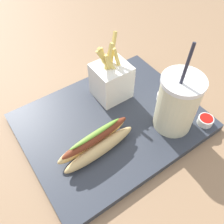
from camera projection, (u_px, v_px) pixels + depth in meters
The scene contains 7 objects.
ground_plane at pixel (112, 127), 0.64m from camera, with size 2.40×2.40×0.02m, color #8C6B4C.
food_tray at pixel (112, 122), 0.63m from camera, with size 0.44×0.35×0.02m, color #2D333D.
soda_cup at pixel (177, 103), 0.56m from camera, with size 0.10×0.10×0.23m.
fries_basket at pixel (111, 80), 0.64m from camera, with size 0.09×0.08×0.17m.
hot_dog_1 at pixel (96, 143), 0.54m from camera, with size 0.19×0.07×0.07m.
ketchup_cup_1 at pixel (205, 120), 0.61m from camera, with size 0.04×0.04×0.02m.
ketchup_cup_2 at pixel (163, 97), 0.66m from camera, with size 0.03×0.03×0.02m.
Camera 1 is at (0.22, 0.32, 0.51)m, focal length 39.23 mm.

